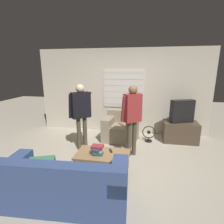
{
  "coord_description": "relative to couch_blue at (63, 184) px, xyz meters",
  "views": [
    {
      "loc": [
        0.68,
        -3.27,
        1.97
      ],
      "look_at": [
        -0.02,
        0.53,
        1.0
      ],
      "focal_mm": 28.0,
      "sensor_mm": 36.0,
      "label": 1
    }
  ],
  "objects": [
    {
      "name": "tv_stand",
      "position": [
        2.14,
        2.73,
        -0.03
      ],
      "size": [
        0.9,
        0.57,
        0.55
      ],
      "color": "#4C3D2D",
      "rests_on": "ground_plane"
    },
    {
      "name": "armchair_beige",
      "position": [
        0.52,
        2.55,
        0.03
      ],
      "size": [
        0.99,
        0.86,
        0.8
      ],
      "rotation": [
        0.0,
        0.0,
        3.04
      ],
      "color": "gray",
      "rests_on": "ground_plane"
    },
    {
      "name": "soda_can",
      "position": [
        0.2,
        0.97,
        0.17
      ],
      "size": [
        0.07,
        0.07,
        0.13
      ],
      "color": "#238E47",
      "rests_on": "coffee_table"
    },
    {
      "name": "ground_plane",
      "position": [
        0.44,
        1.2,
        -0.3
      ],
      "size": [
        16.0,
        16.0,
        0.0
      ],
      "primitive_type": "plane",
      "color": "#B2A893"
    },
    {
      "name": "person_left_standing",
      "position": [
        -0.36,
        1.8,
        0.72
      ],
      "size": [
        0.53,
        0.8,
        1.61
      ],
      "rotation": [
        0.0,
        0.0,
        0.71
      ],
      "color": "#4C4233",
      "rests_on": "ground_plane"
    },
    {
      "name": "tv",
      "position": [
        2.14,
        2.73,
        0.55
      ],
      "size": [
        0.65,
        0.42,
        0.61
      ],
      "rotation": [
        0.0,
        0.0,
        3.53
      ],
      "color": "black",
      "rests_on": "tv_stand"
    },
    {
      "name": "coffee_table",
      "position": [
        0.4,
        0.85,
        0.07
      ],
      "size": [
        1.0,
        0.58,
        0.41
      ],
      "color": "#9E754C",
      "rests_on": "ground_plane"
    },
    {
      "name": "spare_remote",
      "position": [
        0.53,
        0.97,
        0.12
      ],
      "size": [
        0.09,
        0.14,
        0.02
      ],
      "rotation": [
        0.0,
        0.0,
        0.41
      ],
      "color": "black",
      "rests_on": "coffee_table"
    },
    {
      "name": "couch_blue",
      "position": [
        0.0,
        0.0,
        0.0
      ],
      "size": [
        1.93,
        0.93,
        0.78
      ],
      "rotation": [
        0.0,
        0.0,
        0.07
      ],
      "color": "#384C7F",
      "rests_on": "ground_plane"
    },
    {
      "name": "book_stack",
      "position": [
        0.31,
        0.8,
        0.19
      ],
      "size": [
        0.22,
        0.22,
        0.17
      ],
      "color": "#284C89",
      "rests_on": "coffee_table"
    },
    {
      "name": "wall_back",
      "position": [
        0.44,
        3.23,
        0.97
      ],
      "size": [
        5.2,
        0.08,
        2.55
      ],
      "color": "beige",
      "rests_on": "ground_plane"
    },
    {
      "name": "person_right_standing",
      "position": [
        0.88,
        1.68,
        0.72
      ],
      "size": [
        0.48,
        0.77,
        1.62
      ],
      "rotation": [
        0.0,
        0.0,
        0.63
      ],
      "color": "#4C4233",
      "rests_on": "ground_plane"
    },
    {
      "name": "floor_fan",
      "position": [
        1.3,
        2.55,
        -0.08
      ],
      "size": [
        0.35,
        0.2,
        0.44
      ],
      "color": "black",
      "rests_on": "ground_plane"
    }
  ]
}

